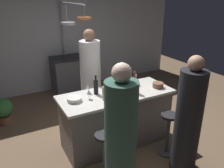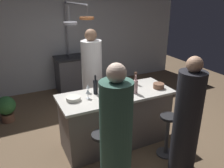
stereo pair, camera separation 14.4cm
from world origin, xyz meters
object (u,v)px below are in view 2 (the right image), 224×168
Objects in this scene: guest_left at (116,142)px; pepper_mill at (135,78)px; stove_range at (72,74)px; bar_stool_left at (102,154)px; wine_bottle_dark at (96,87)px; mixing_bowl_wooden at (159,86)px; bar_stool_right at (167,133)px; guest_right at (187,122)px; wine_glass_near_left_guest at (88,92)px; wine_glass_near_right_guest at (88,87)px; mixing_bowl_ceramic at (73,99)px; wine_bottle_rose at (136,86)px; wine_bottle_white at (104,93)px; cutting_board at (114,91)px; chef at (92,80)px; potted_plant at (6,107)px.

guest_left is 8.18× the size of pepper_mill.
stove_range is 4.24× the size of pepper_mill.
wine_bottle_dark is (0.23, 0.74, 0.64)m from bar_stool_left.
wine_bottle_dark is at bearing -173.55° from pepper_mill.
bar_stool_left is at bearing -157.90° from mixing_bowl_wooden.
guest_right reaches higher than bar_stool_right.
wine_bottle_dark is at bearing 79.31° from guest_left.
pepper_mill is at bearing 50.92° from guest_left.
wine_glass_near_left_guest is (-0.46, -2.44, 0.56)m from stove_range.
bar_stool_right is at bearing -41.12° from wine_glass_near_right_guest.
mixing_bowl_wooden reaches higher than mixing_bowl_ceramic.
wine_bottle_white is at bearing 179.64° from wine_bottle_rose.
cutting_board is 1.12× the size of wine_bottle_white.
wine_bottle_dark is at bearing -107.09° from chef.
wine_bottle_dark is at bearing 33.78° from wine_glass_near_left_guest.
wine_bottle_dark is at bearing 155.97° from wine_bottle_rose.
stove_range reaches higher than bar_stool_right.
guest_right reaches higher than wine_glass_near_left_guest.
bar_stool_right is (0.62, -1.50, -0.45)m from chef.
mixing_bowl_ceramic is at bearing 103.02° from bar_stool_left.
cutting_board reaches higher than potted_plant.
stove_range is 1.71× the size of potted_plant.
wine_bottle_rose is (0.56, -0.25, -0.00)m from wine_bottle_dark.
wine_glass_near_right_guest reaches higher than mixing_bowl_ceramic.
stove_range is 1.31× the size of bar_stool_right.
bar_stool_left is 1.08m from bar_stool_right.
guest_right reaches higher than wine_bottle_rose.
wine_glass_near_right_guest is 0.70× the size of mixing_bowl_ceramic.
guest_right is at bearing -72.13° from chef.
wine_bottle_dark is 0.20m from wine_glass_near_left_guest.
wine_glass_near_left_guest is 1.18m from mixing_bowl_wooden.
wine_glass_near_right_guest reaches higher than stove_range.
wine_bottle_rose reaches higher than bar_stool_left.
chef is at bearing 53.81° from mixing_bowl_ceramic.
chef is 8.46× the size of mixing_bowl_ceramic.
wine_glass_near_right_guest reaches higher than bar_stool_right.
chef reaches higher than wine_bottle_rose.
bar_stool_left is at bearing -95.60° from wine_glass_near_left_guest.
wine_bottle_rose is at bearing -26.75° from wine_glass_near_right_guest.
wine_bottle_white reaches higher than mixing_bowl_ceramic.
chef is 1.05m from mixing_bowl_ceramic.
wine_bottle_dark reaches higher than bar_stool_right.
wine_bottle_dark is 1.02× the size of wine_bottle_rose.
bar_stool_left is 1.13m from wine_bottle_rose.
pepper_mill is at bearing 12.01° from wine_glass_near_left_guest.
guest_right is at bearing -40.11° from mixing_bowl_ceramic.
wine_glass_near_right_guest is (0.12, 1.19, 0.21)m from guest_left.
wine_bottle_rose reaches higher than mixing_bowl_wooden.
guest_right reaches higher than stove_range.
bar_stool_right is at bearing -31.02° from wine_bottle_white.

